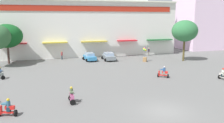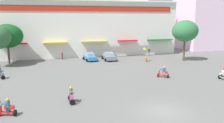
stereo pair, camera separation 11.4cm
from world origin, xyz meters
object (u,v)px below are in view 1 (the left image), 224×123
parked_car_1 (109,56)px  scooter_rider_0 (72,96)px  plaza_tree_2 (7,36)px  pedestrian_1 (62,55)px  scooter_rider_3 (223,75)px  plaza_tree_1 (185,31)px  scooter_rider_2 (7,109)px  parked_car_0 (90,57)px  pedestrian_0 (149,51)px  scooter_rider_4 (163,73)px  scooter_rider_1 (0,74)px  balloon_vendor_cart (145,56)px

parked_car_1 → scooter_rider_0: size_ratio=2.81×
plaza_tree_2 → pedestrian_1: plaza_tree_2 is taller
scooter_rider_3 → plaza_tree_1: bearing=78.1°
scooter_rider_2 → pedestrian_1: pedestrian_1 is taller
parked_car_0 → pedestrian_0: bearing=10.4°
pedestrian_0 → plaza_tree_2: bearing=-176.7°
plaza_tree_1 → scooter_rider_3: size_ratio=4.82×
scooter_rider_2 → scooter_rider_3: scooter_rider_3 is taller
parked_car_0 → scooter_rider_0: 22.64m
scooter_rider_4 → pedestrian_1: 21.71m
parked_car_0 → scooter_rider_3: bearing=-53.6°
pedestrian_1 → scooter_rider_3: bearing=-48.9°
plaza_tree_1 → scooter_rider_4: (-9.66, -10.43, -4.87)m
parked_car_1 → pedestrian_0: size_ratio=2.57×
parked_car_1 → scooter_rider_1: (-17.30, -9.68, -0.09)m
parked_car_0 → scooter_rider_3: (13.77, -18.69, -0.10)m
scooter_rider_1 → pedestrian_0: bearing=25.2°
scooter_rider_3 → scooter_rider_4: bearing=154.5°
plaza_tree_1 → pedestrian_0: plaza_tree_1 is taller
plaza_tree_2 → scooter_rider_4: (21.06, -16.29, -4.16)m
pedestrian_1 → pedestrian_0: bearing=-1.0°
parked_car_1 → scooter_rider_2: 27.37m
parked_car_0 → balloon_vendor_cart: size_ratio=1.56×
plaza_tree_2 → pedestrian_0: size_ratio=4.06×
scooter_rider_0 → scooter_rider_4: 14.39m
parked_car_1 → scooter_rider_4: size_ratio=2.78×
scooter_rider_0 → plaza_tree_2: bearing=109.8°
plaza_tree_1 → plaza_tree_2: plaza_tree_1 is taller
plaza_tree_1 → parked_car_1: 14.67m
scooter_rider_3 → pedestrian_1: size_ratio=0.96×
parked_car_0 → scooter_rider_0: (-5.90, -21.86, -0.08)m
plaza_tree_1 → balloon_vendor_cart: plaza_tree_1 is taller
scooter_rider_3 → balloon_vendor_cart: balloon_vendor_cart is taller
scooter_rider_1 → scooter_rider_4: bearing=-14.2°
parked_car_1 → scooter_rider_3: scooter_rider_3 is taller
scooter_rider_3 → pedestrian_0: (-0.72, 21.08, 0.34)m
scooter_rider_1 → scooter_rider_3: bearing=-17.1°
scooter_rider_0 → balloon_vendor_cart: 23.85m
scooter_rider_2 → pedestrian_1: size_ratio=0.95×
plaza_tree_1 → plaza_tree_2: bearing=169.2°
parked_car_1 → pedestrian_1: 9.02m
plaza_tree_1 → scooter_rider_2: plaza_tree_1 is taller
scooter_rider_3 → pedestrian_1: bearing=131.1°
plaza_tree_1 → parked_car_1: bearing=161.0°
pedestrian_0 → scooter_rider_0: bearing=-128.0°
scooter_rider_0 → scooter_rider_3: 19.93m
scooter_rider_0 → scooter_rider_4: bearing=26.4°
scooter_rider_4 → pedestrian_0: size_ratio=0.92×
plaza_tree_1 → scooter_rider_0: bearing=-143.3°
scooter_rider_0 → scooter_rider_3: size_ratio=1.00×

